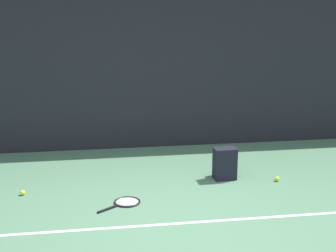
{
  "coord_description": "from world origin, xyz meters",
  "views": [
    {
      "loc": [
        -0.86,
        -5.08,
        2.39
      ],
      "look_at": [
        0.0,
        0.4,
        1.0
      ],
      "focal_mm": 53.59,
      "sensor_mm": 36.0,
      "label": 1
    }
  ],
  "objects_px": {
    "tennis_ball_by_fence": "(23,193)",
    "backpack": "(224,164)",
    "tennis_racket": "(125,202)",
    "tennis_ball_mid_court": "(277,179)"
  },
  "relations": [
    {
      "from": "tennis_racket",
      "to": "tennis_ball_mid_court",
      "type": "xyz_separation_m",
      "value": [
        2.1,
        0.45,
        0.02
      ]
    },
    {
      "from": "tennis_racket",
      "to": "backpack",
      "type": "distance_m",
      "value": 1.58
    },
    {
      "from": "tennis_ball_by_fence",
      "to": "backpack",
      "type": "bearing_deg",
      "value": 4.39
    },
    {
      "from": "tennis_racket",
      "to": "tennis_ball_by_fence",
      "type": "relative_size",
      "value": 9.06
    },
    {
      "from": "tennis_racket",
      "to": "backpack",
      "type": "height_order",
      "value": "backpack"
    },
    {
      "from": "backpack",
      "to": "tennis_racket",
      "type": "bearing_deg",
      "value": 22.65
    },
    {
      "from": "tennis_ball_by_fence",
      "to": "tennis_ball_mid_court",
      "type": "bearing_deg",
      "value": -0.26
    },
    {
      "from": "tennis_racket",
      "to": "backpack",
      "type": "relative_size",
      "value": 1.36
    },
    {
      "from": "backpack",
      "to": "tennis_ball_by_fence",
      "type": "relative_size",
      "value": 6.67
    },
    {
      "from": "tennis_ball_by_fence",
      "to": "tennis_ball_mid_court",
      "type": "distance_m",
      "value": 3.36
    }
  ]
}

